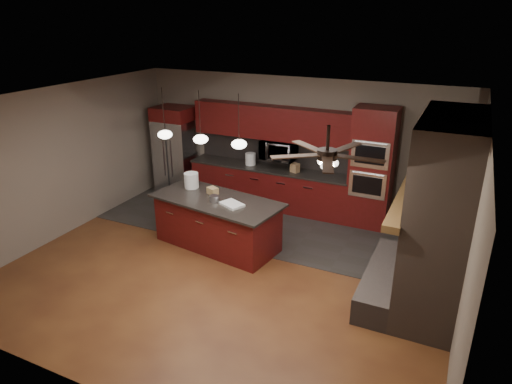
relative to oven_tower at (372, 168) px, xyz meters
The scene contains 22 objects.
ground 3.40m from the oven_tower, 122.27° to the right, with size 7.00×7.00×0.00m, color brown.
ceiling 3.57m from the oven_tower, 122.27° to the right, with size 7.00×6.00×0.02m, color white.
back_wall 1.74m from the oven_tower, 169.75° to the left, with size 7.00×0.02×2.80m, color #685E53.
right_wall 3.25m from the oven_tower, 56.24° to the right, with size 0.02×6.00×2.80m, color #685E53.
left_wall 5.86m from the oven_tower, 152.62° to the right, with size 0.02×6.00×2.80m, color #685E53.
slate_tile_patch 2.26m from the oven_tower, 152.30° to the right, with size 7.00×2.40×0.01m, color #2E2B29.
fireplace_column 2.66m from the oven_tower, 59.73° to the right, with size 1.30×2.10×2.80m.
back_cabinetry 2.20m from the oven_tower, behind, with size 3.59×0.64×2.20m.
oven_tower is the anchor object (origin of this frame).
microwave 1.98m from the oven_tower, behind, with size 0.73×0.41×0.50m, color silver.
refrigerator 4.51m from the oven_tower, behind, with size 0.86×0.75×2.02m.
kitchen_island 3.16m from the oven_tower, 137.79° to the right, with size 2.49×1.42×0.92m.
white_bucket 3.47m from the oven_tower, 149.37° to the right, with size 0.27×0.27×0.29m, color silver.
paint_can 3.15m from the oven_tower, 136.14° to the right, with size 0.16×0.16×0.11m, color #A3A3A7.
paint_tray 2.92m from the oven_tower, 130.86° to the right, with size 0.40×0.28×0.04m, color silver.
cardboard_box 3.11m from the oven_tower, 142.69° to the right, with size 0.19×0.14×0.12m, color #997C4F.
counter_bucket 2.62m from the oven_tower, behind, with size 0.23×0.23×0.26m, color white.
counter_box 1.58m from the oven_tower, behind, with size 0.17×0.13×0.19m, color #97754E.
pendant_left 3.97m from the oven_tower, 149.26° to the right, with size 0.26×0.26×0.92m.
pendant_center 3.37m from the oven_tower, 142.53° to the right, with size 0.26×0.26×0.92m.
pendant_right 2.83m from the oven_tower, 132.87° to the right, with size 0.26×0.26×0.92m.
ceiling_fan 3.72m from the oven_tower, 88.36° to the right, with size 1.27×1.33×0.41m.
Camera 1 is at (3.25, -5.83, 4.02)m, focal length 32.00 mm.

